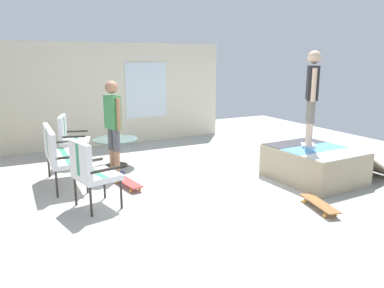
{
  "coord_description": "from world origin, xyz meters",
  "views": [
    {
      "loc": [
        -5.56,
        3.02,
        2.16
      ],
      "look_at": [
        0.13,
        0.1,
        0.7
      ],
      "focal_mm": 35.32,
      "sensor_mm": 36.0,
      "label": 1
    }
  ],
  "objects_px": {
    "patio_bench": "(58,151)",
    "skateboard_spare": "(319,204)",
    "patio_table": "(116,147)",
    "skateboard_by_bench": "(128,182)",
    "skate_ramp": "(315,164)",
    "patio_chair_near_house": "(69,135)",
    "person_watching": "(113,120)",
    "patio_chair_by_wall": "(89,169)",
    "person_skater": "(312,92)"
  },
  "relations": [
    {
      "from": "person_skater",
      "to": "patio_table",
      "type": "bearing_deg",
      "value": 50.12
    },
    {
      "from": "person_skater",
      "to": "patio_chair_near_house",
      "type": "bearing_deg",
      "value": 51.09
    },
    {
      "from": "patio_chair_by_wall",
      "to": "patio_table",
      "type": "height_order",
      "value": "patio_chair_by_wall"
    },
    {
      "from": "person_watching",
      "to": "patio_chair_near_house",
      "type": "bearing_deg",
      "value": 30.13
    },
    {
      "from": "patio_chair_by_wall",
      "to": "person_watching",
      "type": "bearing_deg",
      "value": -27.61
    },
    {
      "from": "patio_table",
      "to": "skateboard_spare",
      "type": "bearing_deg",
      "value": -150.81
    },
    {
      "from": "patio_table",
      "to": "skateboard_spare",
      "type": "distance_m",
      "value": 4.1
    },
    {
      "from": "patio_table",
      "to": "skateboard_by_bench",
      "type": "distance_m",
      "value": 1.39
    },
    {
      "from": "patio_chair_near_house",
      "to": "person_watching",
      "type": "bearing_deg",
      "value": -149.87
    },
    {
      "from": "person_watching",
      "to": "patio_chair_by_wall",
      "type": "bearing_deg",
      "value": 152.39
    },
    {
      "from": "skate_ramp",
      "to": "patio_chair_by_wall",
      "type": "distance_m",
      "value": 3.93
    },
    {
      "from": "skateboard_spare",
      "to": "person_watching",
      "type": "bearing_deg",
      "value": 35.39
    },
    {
      "from": "person_watching",
      "to": "skateboard_by_bench",
      "type": "xyz_separation_m",
      "value": [
        -0.82,
        0.02,
        -0.95
      ]
    },
    {
      "from": "patio_chair_near_house",
      "to": "patio_chair_by_wall",
      "type": "bearing_deg",
      "value": 176.49
    },
    {
      "from": "patio_table",
      "to": "skateboard_by_bench",
      "type": "bearing_deg",
      "value": 171.71
    },
    {
      "from": "patio_bench",
      "to": "skate_ramp",
      "type": "bearing_deg",
      "value": -113.3
    },
    {
      "from": "skateboard_spare",
      "to": "patio_chair_near_house",
      "type": "bearing_deg",
      "value": 34.07
    },
    {
      "from": "skate_ramp",
      "to": "person_skater",
      "type": "xyz_separation_m",
      "value": [
        0.12,
        0.07,
        1.28
      ]
    },
    {
      "from": "patio_bench",
      "to": "skateboard_by_bench",
      "type": "relative_size",
      "value": 1.54
    },
    {
      "from": "skate_ramp",
      "to": "person_watching",
      "type": "relative_size",
      "value": 1.18
    },
    {
      "from": "patio_chair_by_wall",
      "to": "skateboard_spare",
      "type": "bearing_deg",
      "value": -117.64
    },
    {
      "from": "patio_chair_by_wall",
      "to": "skateboard_spare",
      "type": "height_order",
      "value": "patio_chair_by_wall"
    },
    {
      "from": "patio_table",
      "to": "patio_chair_near_house",
      "type": "bearing_deg",
      "value": 54.78
    },
    {
      "from": "person_skater",
      "to": "skateboard_spare",
      "type": "distance_m",
      "value": 2.09
    },
    {
      "from": "person_skater",
      "to": "skateboard_spare",
      "type": "xyz_separation_m",
      "value": [
        -1.18,
        0.87,
        -1.5
      ]
    },
    {
      "from": "skateboard_spare",
      "to": "patio_chair_by_wall",
      "type": "bearing_deg",
      "value": 62.36
    },
    {
      "from": "skate_ramp",
      "to": "patio_table",
      "type": "relative_size",
      "value": 2.3
    },
    {
      "from": "patio_table",
      "to": "person_watching",
      "type": "relative_size",
      "value": 0.51
    },
    {
      "from": "skate_ramp",
      "to": "patio_bench",
      "type": "height_order",
      "value": "patio_bench"
    },
    {
      "from": "patio_chair_near_house",
      "to": "skateboard_by_bench",
      "type": "relative_size",
      "value": 1.24
    },
    {
      "from": "person_watching",
      "to": "skateboard_spare",
      "type": "distance_m",
      "value": 3.86
    },
    {
      "from": "skate_ramp",
      "to": "patio_table",
      "type": "xyz_separation_m",
      "value": [
        2.51,
        2.93,
        0.11
      ]
    },
    {
      "from": "patio_chair_by_wall",
      "to": "person_skater",
      "type": "xyz_separation_m",
      "value": [
        -0.37,
        -3.82,
        0.97
      ]
    },
    {
      "from": "person_skater",
      "to": "skateboard_spare",
      "type": "height_order",
      "value": "person_skater"
    },
    {
      "from": "patio_chair_near_house",
      "to": "person_skater",
      "type": "bearing_deg",
      "value": -128.91
    },
    {
      "from": "patio_table",
      "to": "skate_ramp",
      "type": "bearing_deg",
      "value": -130.66
    },
    {
      "from": "skate_ramp",
      "to": "skateboard_by_bench",
      "type": "relative_size",
      "value": 2.53
    },
    {
      "from": "skate_ramp",
      "to": "patio_chair_by_wall",
      "type": "bearing_deg",
      "value": 82.76
    },
    {
      "from": "patio_bench",
      "to": "skateboard_spare",
      "type": "bearing_deg",
      "value": -131.53
    },
    {
      "from": "patio_chair_near_house",
      "to": "skateboard_by_bench",
      "type": "bearing_deg",
      "value": -162.26
    },
    {
      "from": "patio_bench",
      "to": "person_watching",
      "type": "height_order",
      "value": "person_watching"
    },
    {
      "from": "person_watching",
      "to": "skate_ramp",
      "type": "bearing_deg",
      "value": -122.79
    },
    {
      "from": "skateboard_by_bench",
      "to": "person_skater",
      "type": "bearing_deg",
      "value": -109.03
    },
    {
      "from": "patio_chair_near_house",
      "to": "patio_bench",
      "type": "bearing_deg",
      "value": 162.79
    },
    {
      "from": "person_skater",
      "to": "skateboard_spare",
      "type": "bearing_deg",
      "value": 143.62
    },
    {
      "from": "skate_ramp",
      "to": "person_watching",
      "type": "distance_m",
      "value": 3.76
    },
    {
      "from": "person_watching",
      "to": "skateboard_by_bench",
      "type": "relative_size",
      "value": 2.15
    },
    {
      "from": "patio_table",
      "to": "person_skater",
      "type": "height_order",
      "value": "person_skater"
    },
    {
      "from": "patio_table",
      "to": "skateboard_by_bench",
      "type": "xyz_separation_m",
      "value": [
        -1.34,
        0.19,
        -0.32
      ]
    },
    {
      "from": "patio_chair_by_wall",
      "to": "skateboard_by_bench",
      "type": "height_order",
      "value": "patio_chair_by_wall"
    }
  ]
}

